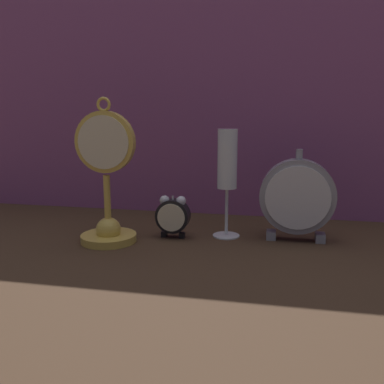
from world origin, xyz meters
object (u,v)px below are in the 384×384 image
object	(u,v)px
alarm_clock_twin_bell	(173,215)
pocket_watch_on_stand	(107,191)
champagne_flute	(227,167)
mantel_clock_silver	(297,197)

from	to	relation	value
alarm_clock_twin_bell	pocket_watch_on_stand	bearing A→B (deg)	-156.05
champagne_flute	pocket_watch_on_stand	bearing A→B (deg)	-159.65
alarm_clock_twin_bell	mantel_clock_silver	world-z (taller)	mantel_clock_silver
mantel_clock_silver	pocket_watch_on_stand	bearing A→B (deg)	-167.17
alarm_clock_twin_bell	champagne_flute	bearing A→B (deg)	16.13
mantel_clock_silver	champagne_flute	world-z (taller)	champagne_flute
pocket_watch_on_stand	champagne_flute	size ratio (longest dim) A/B	1.28
pocket_watch_on_stand	alarm_clock_twin_bell	world-z (taller)	pocket_watch_on_stand
pocket_watch_on_stand	alarm_clock_twin_bell	bearing A→B (deg)	23.95
mantel_clock_silver	champagne_flute	distance (m)	0.16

